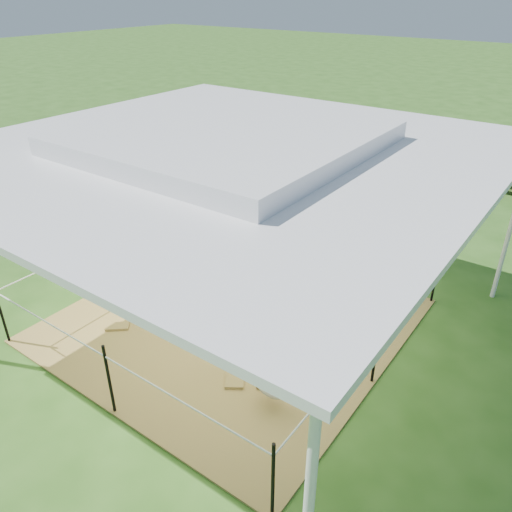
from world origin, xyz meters
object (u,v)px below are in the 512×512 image
Objects in this scene: foal at (270,387)px; picnic_table_near at (506,170)px; green_bottle at (110,284)px; straw_bale at (153,279)px; woman at (153,242)px; pony at (283,292)px.

picnic_table_near reaches higher than foal.
green_bottle is at bearing -108.93° from picnic_table_near.
straw_bale is 0.72m from woman.
straw_bale is 3.17m from foal.
woman reaches higher than pony.
foal is (3.01, -1.00, 0.08)m from straw_bale.
straw_bale is 0.88× the size of foal.
picnic_table_near is (1.43, 7.91, -0.03)m from pony.
pony reaches higher than foal.
foal reaches higher than straw_bale.
foal is 0.51× the size of picnic_table_near.
woman is 1.11m from green_bottle.
foal is 9.57m from picnic_table_near.
green_bottle is 0.24× the size of foal.
straw_bale is at bearing 169.62° from foal.
straw_bale is 9.26m from picnic_table_near.
picnic_table_near is (0.53, 9.55, 0.10)m from foal.
foal is at bearing 66.68° from woman.
green_bottle is 0.12× the size of picnic_table_near.
straw_bale is 0.92× the size of pony.
woman is 1.05× the size of foal.
straw_bale reaches higher than green_bottle.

